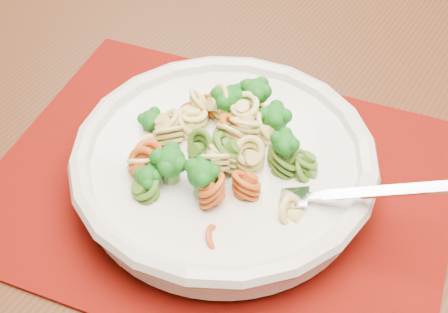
# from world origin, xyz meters

# --- Properties ---
(dining_table) EXTENTS (1.57, 1.28, 0.75)m
(dining_table) POSITION_xyz_m (0.03, -0.22, 0.65)
(dining_table) COLOR #482714
(dining_table) RESTS_ON ground
(placemat) EXTENTS (0.48, 0.40, 0.00)m
(placemat) POSITION_xyz_m (-0.02, -0.25, 0.75)
(placemat) COLOR #650C04
(placemat) RESTS_ON dining_table
(pasta_bowl) EXTENTS (0.28, 0.28, 0.05)m
(pasta_bowl) POSITION_xyz_m (-0.02, -0.25, 0.79)
(pasta_bowl) COLOR beige
(pasta_bowl) RESTS_ON placemat
(pasta_broccoli_heap) EXTENTS (0.24, 0.24, 0.06)m
(pasta_broccoli_heap) POSITION_xyz_m (-0.02, -0.25, 0.80)
(pasta_broccoli_heap) COLOR #E0CF6F
(pasta_broccoli_heap) RESTS_ON pasta_bowl
(fork) EXTENTS (0.18, 0.03, 0.08)m
(fork) POSITION_xyz_m (0.05, -0.29, 0.80)
(fork) COLOR silver
(fork) RESTS_ON pasta_bowl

